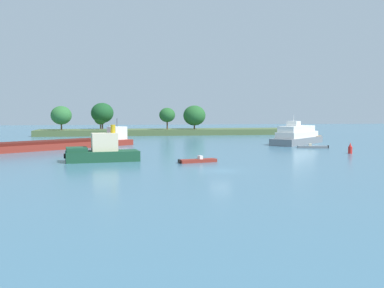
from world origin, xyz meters
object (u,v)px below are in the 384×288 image
(tugboat, at_px, (101,152))
(channel_buoy_red, at_px, (350,149))
(fishing_skiff, at_px, (312,147))
(cargo_barge, at_px, (58,144))
(small_motorboat, at_px, (198,161))
(white_riverboat, at_px, (297,136))

(tugboat, relative_size, channel_buoy_red, 5.71)
(fishing_skiff, bearing_deg, channel_buoy_red, -83.88)
(cargo_barge, distance_m, channel_buoy_red, 54.41)
(small_motorboat, bearing_deg, tugboat, 164.69)
(fishing_skiff, distance_m, small_motorboat, 34.37)
(small_motorboat, distance_m, white_riverboat, 43.44)
(tugboat, height_order, cargo_barge, cargo_barge)
(white_riverboat, distance_m, channel_buoy_red, 23.77)
(tugboat, bearing_deg, small_motorboat, -15.31)
(white_riverboat, height_order, channel_buoy_red, white_riverboat)
(fishing_skiff, relative_size, cargo_barge, 0.19)
(small_motorboat, distance_m, cargo_barge, 36.11)
(fishing_skiff, distance_m, channel_buoy_red, 12.39)
(small_motorboat, relative_size, channel_buoy_red, 3.06)
(small_motorboat, xyz_separation_m, white_riverboat, (28.47, 32.77, 1.52))
(tugboat, relative_size, small_motorboat, 1.87)
(small_motorboat, relative_size, white_riverboat, 0.36)
(white_riverboat, distance_m, cargo_barge, 51.38)
(tugboat, bearing_deg, channel_buoy_red, 7.25)
(tugboat, relative_size, fishing_skiff, 1.79)
(cargo_barge, bearing_deg, tugboat, -69.43)
(tugboat, distance_m, cargo_barge, 26.04)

